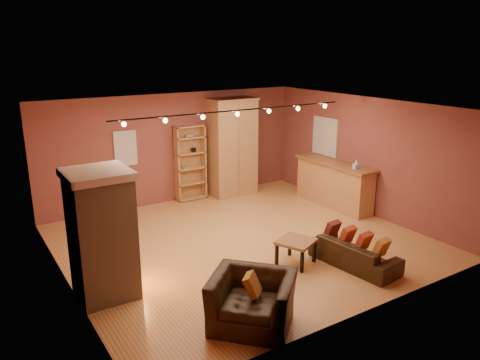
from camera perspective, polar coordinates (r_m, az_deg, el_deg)
floor at (r=9.86m, az=0.32°, el=-7.51°), size 7.00×7.00×0.00m
ceiling at (r=9.10m, az=0.35°, el=8.85°), size 7.00×7.00×0.00m
back_wall at (r=12.17m, az=-8.00°, el=3.87°), size 7.00×0.02×2.80m
left_wall at (r=8.13m, az=-20.92°, el=-3.30°), size 0.02×6.50×2.80m
right_wall at (r=11.60m, az=15.05°, el=2.86°), size 0.02×6.50×2.80m
fireplace at (r=7.79m, az=-16.43°, el=-6.39°), size 1.01×0.98×2.12m
back_window at (r=11.65m, az=-13.81°, el=3.76°), size 0.56×0.04×0.86m
bookcase at (r=12.31m, az=-6.21°, el=2.20°), size 0.81×0.32×1.98m
armoire at (r=12.60m, az=-0.94°, el=4.06°), size 1.29×0.73×2.62m
bar_counter at (r=12.07m, az=11.38°, el=-0.43°), size 0.63×2.38×1.14m
tissue_box at (r=11.36m, az=13.97°, el=1.77°), size 0.12×0.12×0.21m
right_window at (r=12.49m, az=10.34°, el=5.25°), size 0.05×0.90×1.00m
loveseat at (r=8.97m, az=13.81°, el=-8.07°), size 0.69×1.75×0.73m
armchair at (r=6.94m, az=1.50°, el=-13.58°), size 1.37×1.39×1.03m
coffee_table at (r=8.83m, az=6.84°, el=-7.71°), size 0.82×0.82×0.47m
track_rail at (r=9.29m, az=-0.33°, el=8.27°), size 5.20×0.09×0.13m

